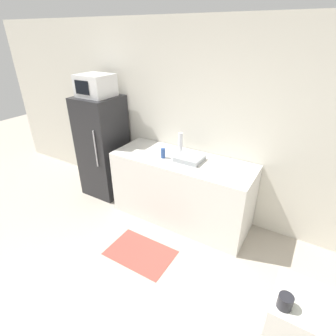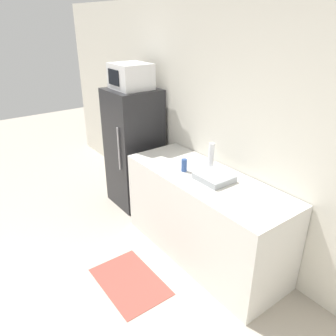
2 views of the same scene
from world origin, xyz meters
name	(u,v)px [view 2 (image 2 of 2)]	position (x,y,z in m)	size (l,w,h in m)	color
wall_back	(244,137)	(0.00, 2.81, 1.30)	(8.00, 0.06, 2.60)	silver
refrigerator	(134,148)	(-1.52, 2.43, 0.79)	(0.61, 0.63, 1.58)	#232326
microwave	(131,76)	(-1.52, 2.43, 1.74)	(0.46, 0.42, 0.31)	white
counter	(204,216)	(-0.10, 2.42, 0.47)	(1.90, 0.71, 0.94)	silver
sink_basin	(214,177)	(0.00, 2.44, 0.97)	(0.33, 0.30, 0.06)	#9EA3A8
bottle_tall	(211,156)	(-0.23, 2.60, 1.08)	(0.06, 0.06, 0.28)	silver
bottle_short	(184,165)	(-0.34, 2.33, 1.00)	(0.06, 0.06, 0.13)	#2D4C8C
kitchen_rug	(130,281)	(-0.18, 1.54, 0.00)	(0.80, 0.53, 0.01)	#99473D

